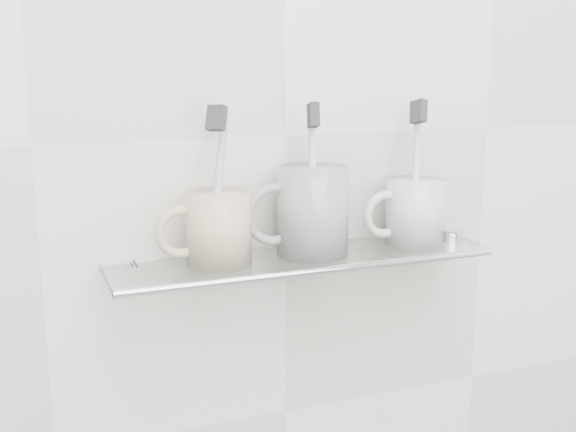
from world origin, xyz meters
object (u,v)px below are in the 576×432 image
mug_right (415,212)px  mug_center (313,211)px  shelf_glass (303,259)px  mug_left (219,229)px

mug_right → mug_center: bearing=-159.9°
mug_right → shelf_glass: bearing=-158.2°
mug_left → mug_right: size_ratio=1.01×
shelf_glass → mug_center: size_ratio=4.35×
mug_center → mug_right: bearing=-4.1°
shelf_glass → mug_left: 0.12m
shelf_glass → mug_center: mug_center is taller
shelf_glass → mug_center: bearing=18.0°
shelf_glass → mug_right: bearing=1.7°
mug_left → mug_center: bearing=-17.7°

